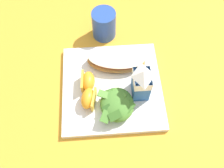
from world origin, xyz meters
TOP-DOWN VIEW (x-y plane):
  - ground at (0.00, 0.00)m, footprint 3.00×3.00m
  - white_plate at (0.00, 0.00)m, footprint 0.28×0.28m
  - cheesy_pizza_bread at (-0.07, 0.02)m, footprint 0.10×0.18m
  - green_salad_pile at (0.07, 0.01)m, footprint 0.10×0.10m
  - milk_carton at (0.03, 0.08)m, footprint 0.06×0.05m
  - orange_wedge_front at (-0.01, -0.07)m, footprint 0.06×0.04m
  - orange_wedge_middle at (0.05, -0.07)m, footprint 0.07×0.05m
  - drinking_blue_cup at (-0.20, -0.01)m, footprint 0.07×0.07m

SIDE VIEW (x-z plane):
  - ground at x=0.00m, z-range 0.00..0.00m
  - white_plate at x=0.00m, z-range 0.00..0.02m
  - cheesy_pizza_bread at x=-0.07m, z-range 0.02..0.05m
  - orange_wedge_front at x=-0.01m, z-range 0.02..0.06m
  - orange_wedge_middle at x=0.05m, z-range 0.02..0.06m
  - green_salad_pile at x=0.07m, z-range 0.01..0.06m
  - drinking_blue_cup at x=-0.20m, z-range 0.00..0.09m
  - milk_carton at x=0.03m, z-range 0.02..0.13m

